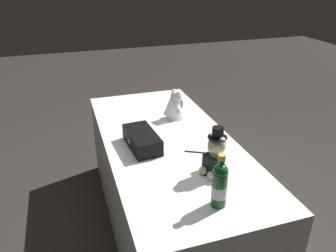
% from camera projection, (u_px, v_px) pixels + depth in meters
% --- Properties ---
extents(ground_plane, '(12.00, 12.00, 0.00)m').
position_uv_depth(ground_plane, '(168.00, 221.00, 2.53)').
color(ground_plane, '#2D2826').
extents(reception_table, '(1.86, 0.84, 0.72)m').
position_uv_depth(reception_table, '(168.00, 183.00, 2.37)').
color(reception_table, white).
rests_on(reception_table, ground_plane).
extents(teddy_bear_groom, '(0.15, 0.15, 0.29)m').
position_uv_depth(teddy_bear_groom, '(215.00, 156.00, 1.80)').
color(teddy_bear_groom, beige).
rests_on(teddy_bear_groom, reception_table).
extents(teddy_bear_bride, '(0.17, 0.20, 0.22)m').
position_uv_depth(teddy_bear_bride, '(175.00, 106.00, 2.49)').
color(teddy_bear_bride, white).
rests_on(teddy_bear_bride, reception_table).
extents(champagne_bottle, '(0.08, 0.08, 0.28)m').
position_uv_depth(champagne_bottle, '(220.00, 184.00, 1.55)').
color(champagne_bottle, '#16501F').
rests_on(champagne_bottle, reception_table).
extents(signing_pen, '(0.08, 0.14, 0.01)m').
position_uv_depth(signing_pen, '(197.00, 152.00, 2.05)').
color(signing_pen, navy).
rests_on(signing_pen, reception_table).
extents(gift_case_black, '(0.35, 0.19, 0.10)m').
position_uv_depth(gift_case_black, '(142.00, 140.00, 2.10)').
color(gift_case_black, black).
rests_on(gift_case_black, reception_table).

